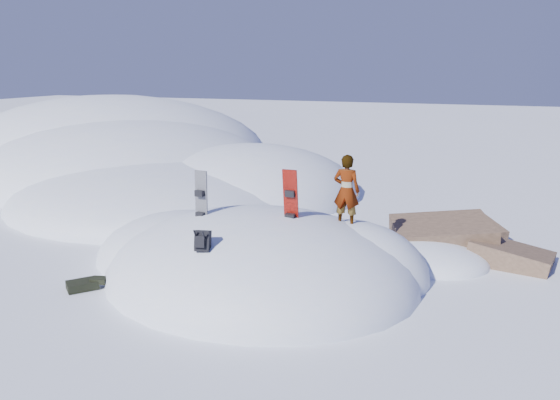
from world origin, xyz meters
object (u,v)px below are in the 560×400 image
(snowboard_red, at_px, (291,208))
(snowboard_dark, at_px, (201,207))
(person, at_px, (346,191))
(backpack, at_px, (202,241))

(snowboard_red, height_order, snowboard_dark, snowboard_red)
(snowboard_dark, distance_m, person, 3.20)
(snowboard_red, distance_m, snowboard_dark, 2.02)
(backpack, bearing_deg, snowboard_red, 45.84)
(snowboard_red, height_order, backpack, snowboard_red)
(backpack, bearing_deg, person, 37.23)
(snowboard_red, relative_size, snowboard_dark, 1.04)
(snowboard_red, distance_m, person, 1.28)
(backpack, xyz_separation_m, person, (2.13, 2.58, 0.59))
(snowboard_dark, bearing_deg, snowboard_red, 14.86)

